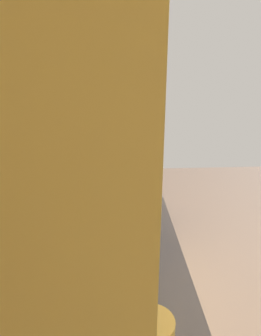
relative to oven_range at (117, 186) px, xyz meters
The scene contains 6 objects.
wall_back 1.68m from the oven_range, 164.47° to the left, with size 4.07×0.12×2.66m, color #F2D486.
counter_run 1.85m from the oven_range, behind, with size 3.03×0.64×0.93m.
upper_cabinets 2.30m from the oven_range, behind, with size 2.01×0.34×0.61m.
oven_range is the anchor object (origin of this frame).
microwave 1.82m from the oven_range, behind, with size 0.45×0.35×0.30m.
bowl 2.36m from the oven_range, behind, with size 0.16×0.16×0.06m.
Camera 1 is at (-1.73, 1.19, 1.85)m, focal length 33.87 mm.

